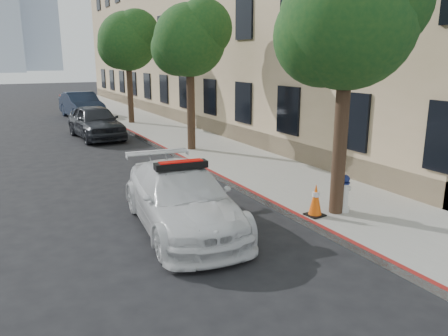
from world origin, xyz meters
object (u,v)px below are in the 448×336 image
fire_hydrant (343,193)px  police_car (182,198)px  parked_car_far (82,105)px  traffic_cone (316,200)px  parked_car_mid (96,122)px

fire_hydrant → police_car: bearing=171.3°
police_car → fire_hydrant: police_car is taller
parked_car_far → fire_hydrant: (1.99, -20.27, -0.21)m
police_car → traffic_cone: 2.91m
parked_car_mid → fire_hydrant: bearing=-81.4°
parked_car_mid → parked_car_far: (0.73, 7.39, 0.02)m
police_car → parked_car_far: parked_car_far is taller
police_car → traffic_cone: size_ratio=6.53×
police_car → parked_car_mid: size_ratio=1.07×
traffic_cone → parked_car_mid: bearing=98.8°
traffic_cone → parked_car_far: bearing=93.5°
police_car → fire_hydrant: bearing=-11.9°
police_car → traffic_cone: bearing=-15.4°
parked_car_far → traffic_cone: (1.25, -20.21, -0.27)m
parked_car_far → police_car: bearing=-99.1°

